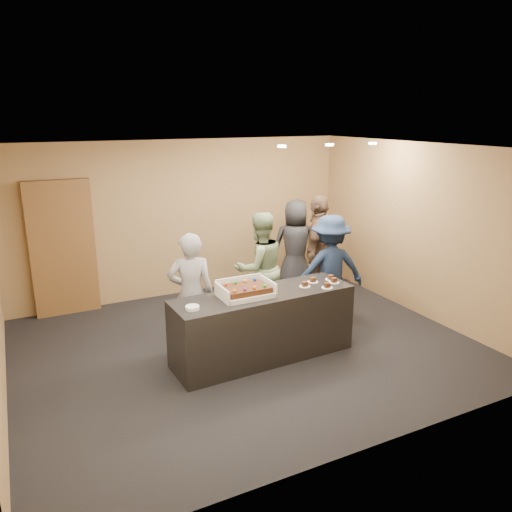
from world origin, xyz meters
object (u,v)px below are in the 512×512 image
serving_counter (263,326)px  person_sage_man (260,268)px  cake_box (245,292)px  person_brown_extra (318,251)px  plate_stack (192,308)px  person_navy_man (330,269)px  person_dark_suit (296,247)px  storage_cabinet (63,248)px  sheet_cake (246,289)px  person_server_grey (191,294)px

serving_counter → person_sage_man: person_sage_man is taller
cake_box → person_brown_extra: (1.97, 1.31, -0.02)m
plate_stack → person_navy_man: 2.59m
cake_box → person_brown_extra: 2.37m
person_navy_man → person_dark_suit: 1.36m
storage_cabinet → person_brown_extra: 4.09m
cake_box → plate_stack: (-0.75, -0.14, -0.02)m
cake_box → storage_cabinet: bearing=123.9°
sheet_cake → person_sage_man: person_sage_man is taller
plate_stack → person_dark_suit: bearing=38.2°
person_navy_man → cake_box: bearing=34.9°
storage_cabinet → person_sage_man: storage_cabinet is taller
cake_box → person_server_grey: bearing=134.6°
person_sage_man → person_dark_suit: person_sage_man is taller
person_sage_man → person_navy_man: (0.96, -0.46, -0.02)m
sheet_cake → person_sage_man: size_ratio=0.33×
serving_counter → storage_cabinet: (-2.11, 2.79, 0.62)m
serving_counter → person_server_grey: bearing=142.0°
plate_stack → person_navy_man: size_ratio=0.10×
cake_box → person_navy_man: size_ratio=0.40×
person_server_grey → person_dark_suit: bearing=-133.4°
plate_stack → person_brown_extra: size_ratio=0.09×
person_dark_suit → serving_counter: bearing=83.5°
plate_stack → person_navy_man: bearing=17.1°
storage_cabinet → cake_box: bearing=-56.1°
serving_counter → person_brown_extra: 2.23m
plate_stack → person_brown_extra: (2.72, 1.45, 0.00)m
cake_box → person_sage_man: size_ratio=0.39×
serving_counter → person_dark_suit: (1.67, 1.99, 0.39)m
person_brown_extra → person_dark_suit: (-0.05, 0.65, -0.08)m
sheet_cake → person_navy_man: size_ratio=0.34×
person_brown_extra → person_sage_man: bearing=-32.9°
sheet_cake → person_brown_extra: bearing=34.2°
plate_stack → person_sage_man: size_ratio=0.10×
serving_counter → sheet_cake: size_ratio=4.25×
serving_counter → person_navy_man: size_ratio=1.44×
person_sage_man → plate_stack: bearing=37.0°
cake_box → person_dark_suit: size_ratio=0.39×
storage_cabinet → cake_box: storage_cabinet is taller
storage_cabinet → person_sage_man: size_ratio=1.26×
person_brown_extra → cake_box: bearing=-10.0°
serving_counter → person_navy_man: person_navy_man is taller
cake_box → person_sage_man: bearing=54.9°
person_navy_man → person_brown_extra: person_brown_extra is taller
storage_cabinet → person_navy_man: size_ratio=1.29×
person_brown_extra → storage_cabinet: bearing=-64.5°
serving_counter → plate_stack: 1.11m
person_dark_suit → person_server_grey: bearing=63.8°
plate_stack → person_sage_man: 1.94m
person_sage_man → person_dark_suit: size_ratio=1.01×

